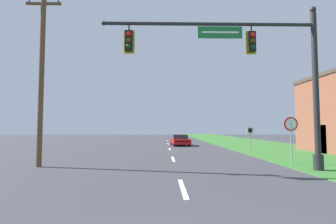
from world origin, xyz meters
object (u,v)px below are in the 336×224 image
(route_sign_post, at_px, (250,133))
(utility_pole_near, at_px, (42,72))
(car_ahead, at_px, (180,140))
(stop_sign, at_px, (291,129))
(signal_mast, at_px, (262,69))

(route_sign_post, xyz_separation_m, utility_pole_near, (-13.12, -7.24, 3.29))
(route_sign_post, height_order, utility_pole_near, utility_pole_near)
(utility_pole_near, bearing_deg, car_ahead, 63.68)
(stop_sign, height_order, utility_pole_near, utility_pole_near)
(utility_pole_near, bearing_deg, signal_mast, -8.17)
(route_sign_post, bearing_deg, utility_pole_near, -151.13)
(signal_mast, distance_m, route_sign_post, 9.62)
(stop_sign, bearing_deg, car_ahead, 107.70)
(signal_mast, height_order, route_sign_post, signal_mast)
(route_sign_post, bearing_deg, signal_mast, -105.05)
(stop_sign, distance_m, utility_pole_near, 13.51)
(signal_mast, relative_size, stop_sign, 4.04)
(signal_mast, relative_size, car_ahead, 2.14)
(utility_pole_near, bearing_deg, route_sign_post, 28.87)
(car_ahead, distance_m, route_sign_post, 10.52)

